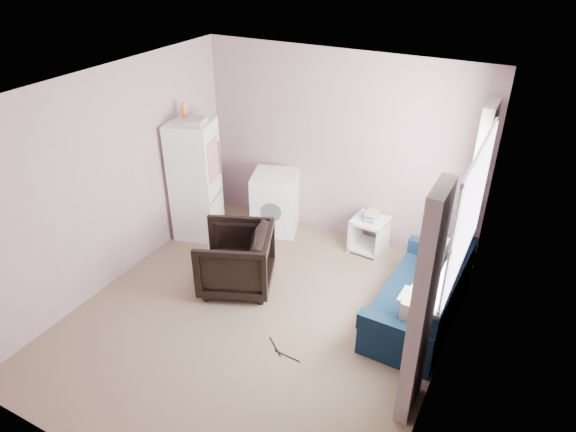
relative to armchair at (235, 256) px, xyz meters
name	(u,v)px	position (x,y,z in m)	size (l,w,h in m)	color
room	(257,219)	(0.55, -0.38, 0.83)	(3.84, 4.24, 2.54)	#816B54
armchair	(235,256)	(0.00, 0.00, 0.00)	(0.81, 0.76, 0.84)	black
fridge	(195,179)	(-1.12, 0.79, 0.40)	(0.69, 0.69, 1.84)	white
washing_machine	(275,201)	(-0.24, 1.38, 0.02)	(0.75, 0.75, 0.84)	white
side_table	(369,232)	(1.12, 1.46, -0.14)	(0.45, 0.45, 0.58)	silver
sofa	(423,301)	(2.11, 0.39, -0.15)	(0.81, 1.68, 0.74)	#0B2035
window_dressing	(453,244)	(2.31, 0.31, 0.69)	(0.17, 2.62, 2.18)	white
floor_cables	(281,351)	(0.99, -0.72, -0.41)	(0.43, 0.20, 0.01)	black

